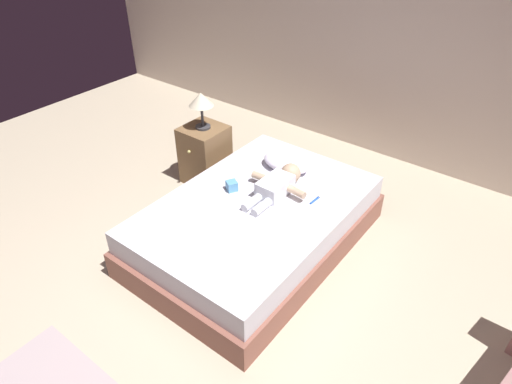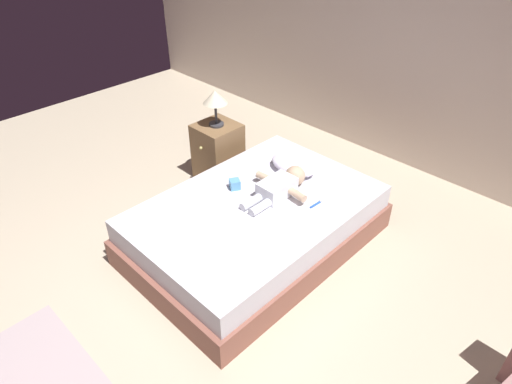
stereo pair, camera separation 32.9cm
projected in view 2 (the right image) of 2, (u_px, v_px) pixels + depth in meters
The scene contains 9 objects.
ground_plane at pixel (175, 332), 2.89m from camera, with size 8.00×8.00×0.00m, color #B8A88E.
wall_behind_bed at pixel (439, 21), 3.83m from camera, with size 8.00×0.12×2.81m, color beige.
bed at pixel (256, 224), 3.47m from camera, with size 1.28×1.90×0.41m.
pillow at pixel (294, 165), 3.69m from camera, with size 0.42×0.27×0.11m.
baby at pixel (281, 186), 3.42m from camera, with size 0.49×0.62×0.16m.
toothbrush at pixel (317, 204), 3.33m from camera, with size 0.02×0.13×0.02m.
nightstand at pixel (218, 152), 4.24m from camera, with size 0.37×0.40×0.56m.
lamp at pixel (215, 99), 3.92m from camera, with size 0.22×0.22×0.34m.
toy_block at pixel (235, 184), 3.48m from camera, with size 0.11×0.11×0.08m.
Camera 2 is at (1.66, -0.94, 2.41)m, focal length 31.21 mm.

